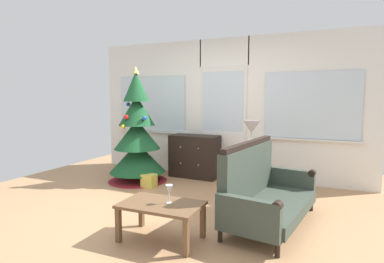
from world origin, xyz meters
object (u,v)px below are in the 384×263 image
object	(u,v)px
christmas_tree	(137,139)
settee_sofa	(263,192)
wine_glass	(169,190)
gift_box	(149,181)
table_lamp	(251,130)
coffee_table	(161,209)
side_table	(254,161)
dresser_cabinet	(195,156)

from	to	relation	value
christmas_tree	settee_sofa	distance (m)	2.63
settee_sofa	wine_glass	distance (m)	1.18
christmas_tree	wine_glass	bearing A→B (deg)	-48.17
gift_box	settee_sofa	bearing A→B (deg)	-19.23
table_lamp	coffee_table	size ratio (longest dim) A/B	0.52
coffee_table	wine_glass	bearing A→B (deg)	25.50
christmas_tree	wine_glass	distance (m)	2.45
gift_box	wine_glass	bearing A→B (deg)	-51.72
table_lamp	gift_box	distance (m)	1.87
settee_sofa	wine_glass	xyz separation A→B (m)	(-0.79, -0.86, 0.16)
side_table	gift_box	world-z (taller)	side_table
side_table	dresser_cabinet	bearing A→B (deg)	159.05
settee_sofa	wine_glass	world-z (taller)	settee_sofa
christmas_tree	coffee_table	size ratio (longest dim) A/B	2.35
dresser_cabinet	wine_glass	distance (m)	2.64
christmas_tree	wine_glass	world-z (taller)	christmas_tree
wine_glass	gift_box	bearing A→B (deg)	128.28
christmas_tree	coffee_table	world-z (taller)	christmas_tree
wine_glass	christmas_tree	bearing A→B (deg)	131.83
christmas_tree	side_table	size ratio (longest dim) A/B	2.94
coffee_table	wine_glass	size ratio (longest dim) A/B	4.38
dresser_cabinet	coffee_table	bearing A→B (deg)	-73.60
coffee_table	dresser_cabinet	bearing A→B (deg)	106.40
settee_sofa	dresser_cabinet	bearing A→B (deg)	134.44
christmas_tree	side_table	xyz separation A→B (m)	(2.03, 0.21, -0.26)
settee_sofa	side_table	distance (m)	1.24
table_lamp	dresser_cabinet	bearing A→B (deg)	159.78
coffee_table	gift_box	bearing A→B (deg)	125.87
table_lamp	coffee_table	bearing A→B (deg)	-101.17
gift_box	christmas_tree	bearing A→B (deg)	146.96
christmas_tree	settee_sofa	xyz separation A→B (m)	(2.42, -0.96, -0.37)
settee_sofa	gift_box	size ratio (longest dim) A/B	7.59
coffee_table	wine_glass	xyz separation A→B (m)	(0.08, 0.04, 0.20)
dresser_cabinet	side_table	world-z (taller)	dresser_cabinet
table_lamp	christmas_tree	bearing A→B (deg)	-172.73
side_table	coffee_table	distance (m)	2.13
christmas_tree	gift_box	size ratio (longest dim) A/B	9.30
coffee_table	table_lamp	bearing A→B (deg)	78.83
settee_sofa	wine_glass	bearing A→B (deg)	-132.51
christmas_tree	table_lamp	distance (m)	2.00
coffee_table	gift_box	size ratio (longest dim) A/B	3.95
dresser_cabinet	side_table	bearing A→B (deg)	-20.95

